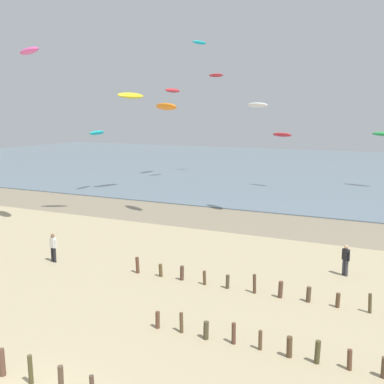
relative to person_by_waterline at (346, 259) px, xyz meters
name	(u,v)px	position (x,y,z in m)	size (l,w,h in m)	color
wet_sand_strip	(268,224)	(-7.07, 9.62, -0.91)	(120.00, 7.71, 0.01)	gray
sea	(340,169)	(-7.07, 48.48, -0.87)	(160.00, 70.00, 0.10)	slate
groyne_mid	(275,344)	(-1.18, -9.67, -0.54)	(9.75, 0.32, 0.86)	brown
groyne_far	(308,294)	(-1.05, -4.44, -0.52)	(18.73, 0.36, 0.95)	brown
person_by_waterline	(346,259)	(0.00, 0.00, 0.00)	(0.46, 0.40, 1.71)	#383842
person_left_flank	(53,247)	(-15.77, -4.96, 0.00)	(0.56, 0.28, 1.71)	#232328
kite_aloft_0	(166,107)	(-15.59, 8.65, 8.22)	(2.92, 0.94, 0.47)	orange
kite_aloft_2	(257,105)	(-8.93, 12.04, 8.35)	(2.33, 0.75, 0.37)	white
kite_aloft_3	(97,133)	(-28.20, 16.12, 5.58)	(2.67, 0.86, 0.43)	#19B2B7
kite_aloft_5	(282,135)	(-10.62, 26.75, 5.27)	(2.40, 0.77, 0.38)	red
kite_aloft_6	(216,75)	(-22.28, 35.28, 12.75)	(2.26, 0.72, 0.36)	red
kite_aloft_9	(131,96)	(-24.86, 17.78, 9.53)	(3.45, 1.11, 0.55)	yellow
kite_aloft_10	(200,43)	(-21.18, 27.39, 15.99)	(2.45, 0.79, 0.39)	#19B2B7
kite_aloft_11	(173,90)	(-26.51, 30.54, 10.61)	(3.50, 1.12, 0.56)	red
kite_aloft_12	(29,51)	(-22.53, 0.99, 12.11)	(2.97, 0.95, 0.48)	#E54C99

